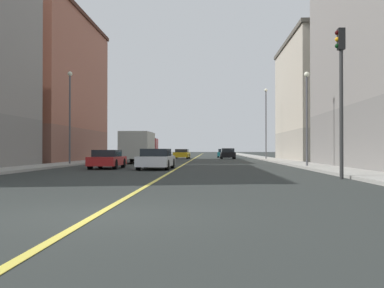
{
  "coord_description": "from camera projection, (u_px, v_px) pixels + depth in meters",
  "views": [
    {
      "loc": [
        2.17,
        -8.58,
        1.26
      ],
      "look_at": [
        0.14,
        41.83,
        1.84
      ],
      "focal_mm": 42.53,
      "sensor_mm": 36.0,
      "label": 1
    }
  ],
  "objects": [
    {
      "name": "ground_plane",
      "position": [
        96.0,
        215.0,
        8.65
      ],
      "size": [
        400.0,
        400.0,
        0.0
      ],
      "primitive_type": "plane",
      "color": "#2A2E2C",
      "rests_on": "ground"
    },
    {
      "name": "sidewalk_left",
      "position": [
        267.0,
        159.0,
        57.23
      ],
      "size": [
        2.51,
        168.0,
        0.15
      ],
      "primitive_type": "cube",
      "color": "#9E9B93",
      "rests_on": "ground"
    },
    {
      "name": "sidewalk_right",
      "position": [
        120.0,
        158.0,
        57.98
      ],
      "size": [
        2.51,
        168.0,
        0.15
      ],
      "primitive_type": "cube",
      "color": "#9E9B93",
      "rests_on": "ground"
    },
    {
      "name": "lane_center_stripe",
      "position": [
        193.0,
        159.0,
        57.61
      ],
      "size": [
        0.16,
        154.0,
        0.01
      ],
      "primitive_type": "cube",
      "color": "#E5D14C",
      "rests_on": "ground"
    },
    {
      "name": "building_left_mid",
      "position": [
        337.0,
        100.0,
        49.86
      ],
      "size": [
        11.27,
        17.76,
        13.25
      ],
      "color": "#9D9688",
      "rests_on": "ground"
    },
    {
      "name": "building_right_midblock",
      "position": [
        33.0,
        88.0,
        46.65
      ],
      "size": [
        11.27,
        20.16,
        15.08
      ],
      "color": "brown",
      "rests_on": "ground"
    },
    {
      "name": "traffic_light_left_near",
      "position": [
        341.0,
        82.0,
        19.1
      ],
      "size": [
        0.4,
        0.32,
        6.35
      ],
      "color": "#2D2D2D",
      "rests_on": "ground"
    },
    {
      "name": "street_lamp_left_near",
      "position": [
        307.0,
        108.0,
        30.6
      ],
      "size": [
        0.36,
        0.36,
        6.34
      ],
      "color": "#4C4C51",
      "rests_on": "ground"
    },
    {
      "name": "street_lamp_right_near",
      "position": [
        70.0,
        108.0,
        35.09
      ],
      "size": [
        0.36,
        0.36,
        7.13
      ],
      "color": "#4C4C51",
      "rests_on": "ground"
    },
    {
      "name": "street_lamp_left_far",
      "position": [
        266.0,
        117.0,
        53.07
      ],
      "size": [
        0.36,
        0.36,
        8.2
      ],
      "color": "#4C4C51",
      "rests_on": "ground"
    },
    {
      "name": "car_maroon",
      "position": [
        164.0,
        154.0,
        66.89
      ],
      "size": [
        1.79,
        3.96,
        1.22
      ],
      "color": "maroon",
      "rests_on": "ground"
    },
    {
      "name": "car_red",
      "position": [
        107.0,
        159.0,
        29.46
      ],
      "size": [
        1.83,
        4.07,
        1.22
      ],
      "color": "red",
      "rests_on": "ground"
    },
    {
      "name": "car_white",
      "position": [
        156.0,
        159.0,
        28.39
      ],
      "size": [
        2.05,
        4.57,
        1.29
      ],
      "color": "white",
      "rests_on": "ground"
    },
    {
      "name": "car_black",
      "position": [
        228.0,
        154.0,
        59.28
      ],
      "size": [
        1.96,
        3.98,
        1.37
      ],
      "color": "black",
      "rests_on": "ground"
    },
    {
      "name": "car_teal",
      "position": [
        224.0,
        153.0,
        68.64
      ],
      "size": [
        1.97,
        4.39,
        1.3
      ],
      "color": "#196670",
      "rests_on": "ground"
    },
    {
      "name": "car_yellow",
      "position": [
        182.0,
        154.0,
        60.05
      ],
      "size": [
        2.06,
        4.42,
        1.27
      ],
      "color": "gold",
      "rests_on": "ground"
    },
    {
      "name": "box_truck",
      "position": [
        139.0,
        146.0,
        41.43
      ],
      "size": [
        2.58,
        7.94,
        2.78
      ],
      "color": "maroon",
      "rests_on": "ground"
    }
  ]
}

